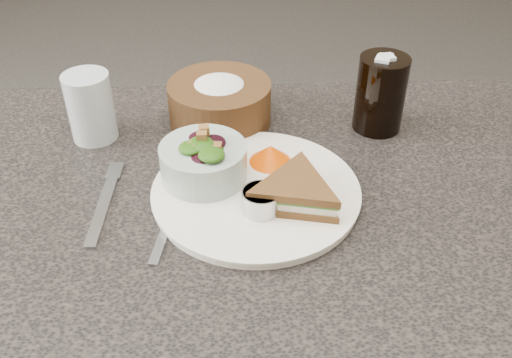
{
  "coord_description": "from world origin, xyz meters",
  "views": [
    {
      "loc": [
        -0.02,
        -0.62,
        1.26
      ],
      "look_at": [
        0.01,
        0.01,
        0.78
      ],
      "focal_mm": 40.0,
      "sensor_mm": 36.0,
      "label": 1
    }
  ],
  "objects": [
    {
      "name": "bread_basket",
      "position": [
        -0.04,
        0.22,
        0.8
      ],
      "size": [
        0.21,
        0.21,
        0.1
      ],
      "primitive_type": null,
      "rotation": [
        0.0,
        0.0,
        0.28
      ],
      "color": "#54331B",
      "rests_on": "dining_table"
    },
    {
      "name": "dinner_plate",
      "position": [
        0.01,
        0.01,
        0.76
      ],
      "size": [
        0.29,
        0.29,
        0.01
      ],
      "primitive_type": "cylinder",
      "color": "white",
      "rests_on": "dining_table"
    },
    {
      "name": "salad_bowl",
      "position": [
        -0.07,
        0.04,
        0.8
      ],
      "size": [
        0.16,
        0.16,
        0.07
      ],
      "primitive_type": null,
      "rotation": [
        0.0,
        0.0,
        -0.35
      ],
      "color": "#9DB1A8",
      "rests_on": "dinner_plate"
    },
    {
      "name": "cola_glass",
      "position": [
        0.22,
        0.19,
        0.82
      ],
      "size": [
        0.1,
        0.1,
        0.14
      ],
      "primitive_type": null,
      "rotation": [
        0.0,
        0.0,
        -0.31
      ],
      "color": "black",
      "rests_on": "dining_table"
    },
    {
      "name": "water_glass",
      "position": [
        -0.25,
        0.18,
        0.81
      ],
      "size": [
        0.08,
        0.08,
        0.11
      ],
      "primitive_type": "cylinder",
      "rotation": [
        0.0,
        0.0,
        -0.09
      ],
      "color": "silver",
      "rests_on": "dining_table"
    },
    {
      "name": "sandwich",
      "position": [
        0.06,
        -0.02,
        0.78
      ],
      "size": [
        0.17,
        0.17,
        0.04
      ],
      "primitive_type": null,
      "rotation": [
        0.0,
        0.0,
        -0.21
      ],
      "color": "#543518",
      "rests_on": "dinner_plate"
    },
    {
      "name": "fork",
      "position": [
        -0.21,
        -0.01,
        0.75
      ],
      "size": [
        0.02,
        0.17,
        0.0
      ],
      "primitive_type": "cube",
      "rotation": [
        0.0,
        0.0,
        -0.04
      ],
      "color": "#AAABAF",
      "rests_on": "dining_table"
    },
    {
      "name": "dressing_ramekin",
      "position": [
        0.01,
        -0.04,
        0.78
      ],
      "size": [
        0.06,
        0.06,
        0.03
      ],
      "primitive_type": "cylinder",
      "rotation": [
        0.0,
        0.0,
        -0.15
      ],
      "color": "#B0B0B2",
      "rests_on": "dinner_plate"
    },
    {
      "name": "knife",
      "position": [
        -0.11,
        -0.03,
        0.75
      ],
      "size": [
        0.04,
        0.19,
        0.0
      ],
      "primitive_type": "cube",
      "rotation": [
        0.0,
        0.0,
        -0.16
      ],
      "color": "#A9ADB6",
      "rests_on": "dining_table"
    },
    {
      "name": "orange_wedge",
      "position": [
        0.03,
        0.08,
        0.78
      ],
      "size": [
        0.09,
        0.09,
        0.03
      ],
      "primitive_type": "cone",
      "rotation": [
        0.0,
        0.0,
        0.47
      ],
      "color": "#FF5200",
      "rests_on": "dinner_plate"
    }
  ]
}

